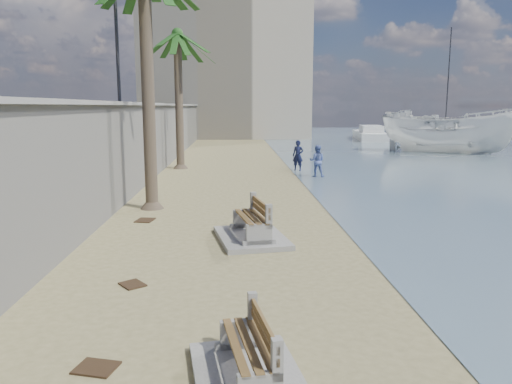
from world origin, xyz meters
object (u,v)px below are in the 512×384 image
bench_far (251,224)px  sailboat_west (445,137)px  yacht_far (370,136)px  bench_near (248,355)px  boat_cruiser (450,129)px  palm_back (177,36)px  person_a (298,153)px  person_b (317,159)px

bench_far → sailboat_west: sailboat_west is taller
yacht_far → bench_near: bearing=171.2°
boat_cruiser → sailboat_west: 15.60m
bench_far → palm_back: size_ratio=0.33×
bench_near → person_a: person_a is taller
bench_near → palm_back: size_ratio=0.26×
bench_near → person_b: 18.93m
boat_cruiser → sailboat_west: bearing=5.8°
bench_far → yacht_far: size_ratio=0.28×
person_b → boat_cruiser: boat_cruiser is taller
bench_near → boat_cruiser: 34.59m
palm_back → yacht_far: palm_back is taller
palm_back → sailboat_west: 34.52m
person_a → sailboat_west: bearing=77.1°
boat_cruiser → sailboat_west: (5.81, 14.40, -1.46)m
palm_back → person_b: size_ratio=4.73×
sailboat_west → bench_near: bearing=-115.6°
bench_near → boat_cruiser: (15.80, 30.74, 1.43)m
bench_near → bench_far: 6.78m
bench_far → person_a: (2.99, 14.08, 0.50)m
bench_far → person_b: 12.29m
yacht_far → sailboat_west: sailboat_west is taller
palm_back → sailboat_west: bearing=42.9°
bench_far → palm_back: palm_back is taller
person_a → boat_cruiser: 15.99m
bench_far → person_b: size_ratio=1.54×
person_b → yacht_far: 29.50m
bench_near → yacht_far: (14.04, 46.22, -0.01)m
bench_near → palm_back: (-3.18, 22.11, 6.82)m
bench_far → person_b: (3.64, 11.73, 0.42)m
bench_far → boat_cruiser: bearing=57.1°
bench_far → person_b: person_b is taller
yacht_far → person_b: bearing=168.0°
person_b → boat_cruiser: size_ratio=0.40×
bench_far → boat_cruiser: 28.58m
person_a → palm_back: bearing=-166.9°
bench_near → bench_far: bearing=87.7°
yacht_far → boat_cruiser: bearing=-165.4°
bench_near → sailboat_west: (21.61, 45.14, -0.03)m
bench_far → person_a: size_ratio=1.42×
bench_near → palm_back: bearing=98.2°
palm_back → person_a: 9.05m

